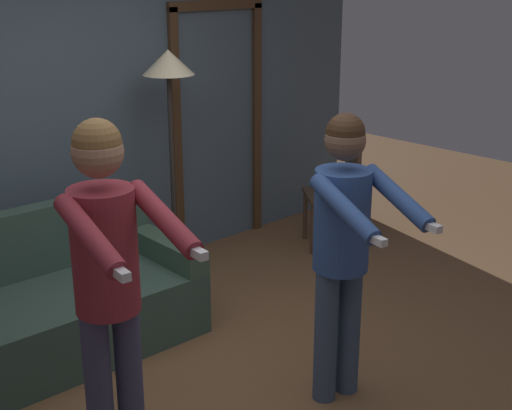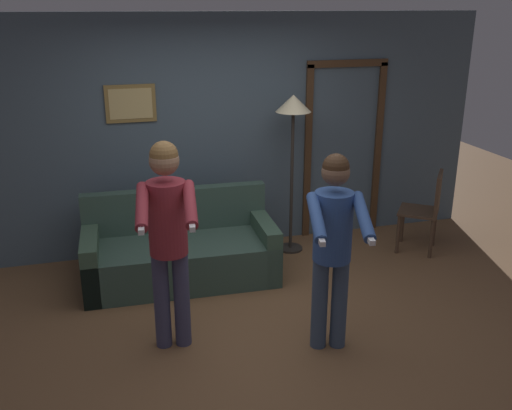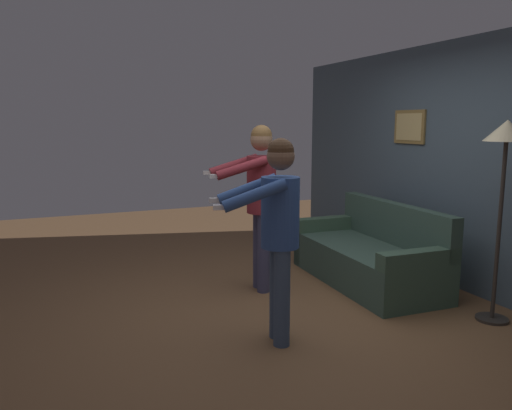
{
  "view_description": "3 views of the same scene",
  "coord_description": "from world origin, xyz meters",
  "px_view_note": "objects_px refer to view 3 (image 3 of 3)",
  "views": [
    {
      "loc": [
        -2.29,
        -2.63,
        2.33
      ],
      "look_at": [
        0.08,
        -0.13,
        1.18
      ],
      "focal_mm": 50.0,
      "sensor_mm": 36.0,
      "label": 1
    },
    {
      "loc": [
        -1.19,
        -4.13,
        2.67
      ],
      "look_at": [
        -0.05,
        -0.08,
        1.18
      ],
      "focal_mm": 40.0,
      "sensor_mm": 36.0,
      "label": 2
    },
    {
      "loc": [
        3.92,
        -2.01,
        1.75
      ],
      "look_at": [
        -0.21,
        -0.29,
        1.0
      ],
      "focal_mm": 35.0,
      "sensor_mm": 36.0,
      "label": 3
    }
  ],
  "objects_px": {
    "torchiere_lamp": "(506,150)",
    "couch": "(369,258)",
    "person_standing_left": "(259,191)",
    "person_standing_right": "(278,222)"
  },
  "relations": [
    {
      "from": "torchiere_lamp",
      "to": "person_standing_left",
      "type": "xyz_separation_m",
      "value": [
        -1.57,
        -1.6,
        -0.47
      ]
    },
    {
      "from": "person_standing_right",
      "to": "couch",
      "type": "bearing_deg",
      "value": 121.69
    },
    {
      "from": "person_standing_right",
      "to": "torchiere_lamp",
      "type": "bearing_deg",
      "value": 79.9
    },
    {
      "from": "torchiere_lamp",
      "to": "couch",
      "type": "bearing_deg",
      "value": -163.68
    },
    {
      "from": "couch",
      "to": "person_standing_right",
      "type": "relative_size",
      "value": 1.18
    },
    {
      "from": "person_standing_left",
      "to": "person_standing_right",
      "type": "xyz_separation_m",
      "value": [
        1.22,
        -0.36,
        -0.07
      ]
    },
    {
      "from": "torchiere_lamp",
      "to": "person_standing_right",
      "type": "relative_size",
      "value": 1.09
    },
    {
      "from": "couch",
      "to": "person_standing_right",
      "type": "xyz_separation_m",
      "value": [
        0.97,
        -1.57,
        0.7
      ]
    },
    {
      "from": "couch",
      "to": "person_standing_right",
      "type": "height_order",
      "value": "person_standing_right"
    },
    {
      "from": "torchiere_lamp",
      "to": "person_standing_left",
      "type": "bearing_deg",
      "value": -134.46
    }
  ]
}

